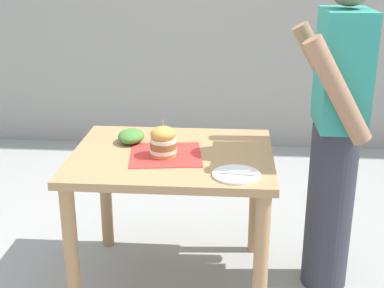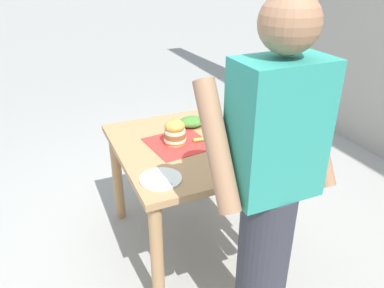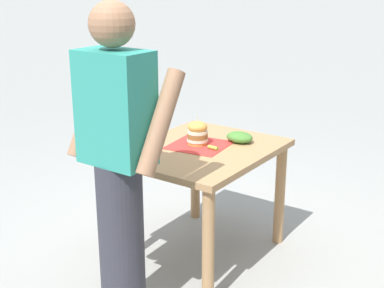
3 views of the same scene
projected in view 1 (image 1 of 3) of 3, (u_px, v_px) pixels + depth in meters
ground_plane at (174, 280)px, 2.95m from camera, size 80.00×80.00×0.00m
patio_table at (173, 177)px, 2.74m from camera, size 0.82×1.01×0.75m
serving_paper at (166, 155)px, 2.67m from camera, size 0.39×0.39×0.00m
sandwich at (163, 141)px, 2.62m from camera, size 0.14×0.14×0.19m
pickle_spear at (174, 144)px, 2.78m from camera, size 0.07×0.03×0.02m
side_plate_with_forks at (236, 175)px, 2.42m from camera, size 0.22×0.22×0.02m
side_salad at (131, 136)px, 2.84m from camera, size 0.18×0.14×0.07m
diner_across_table at (336, 128)px, 2.64m from camera, size 0.55×0.35×1.69m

